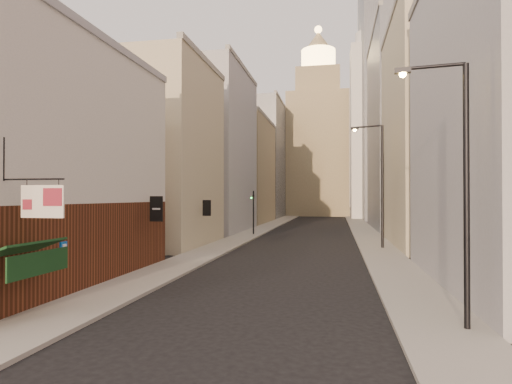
% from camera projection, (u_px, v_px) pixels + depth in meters
% --- Properties ---
extents(ground, '(360.00, 360.00, 0.00)m').
position_uv_depth(ground, '(200.00, 379.00, 10.11)').
color(ground, black).
rests_on(ground, ground).
extents(sidewalk_left, '(3.00, 140.00, 0.15)m').
position_uv_depth(sidewalk_left, '(272.00, 225.00, 65.35)').
color(sidewalk_left, '#9B978C').
rests_on(sidewalk_left, ground).
extents(sidewalk_right, '(3.00, 140.00, 0.15)m').
position_uv_depth(sidewalk_right, '(359.00, 226.00, 62.94)').
color(sidewalk_right, '#9B978C').
rests_on(sidewalk_right, ground).
extents(near_building_left, '(8.30, 23.04, 12.30)m').
position_uv_depth(near_building_left, '(44.00, 162.00, 21.05)').
color(near_building_left, '#5E2D19').
rests_on(near_building_left, ground).
extents(left_bldg_beige, '(8.00, 12.00, 16.00)m').
position_uv_depth(left_bldg_beige, '(163.00, 155.00, 37.97)').
color(left_bldg_beige, '#B2A789').
rests_on(left_bldg_beige, ground).
extents(left_bldg_grey, '(8.00, 16.00, 20.00)m').
position_uv_depth(left_bldg_grey, '(214.00, 152.00, 53.72)').
color(left_bldg_grey, '#98979D').
rests_on(left_bldg_grey, ground).
extents(left_bldg_tan, '(8.00, 18.00, 17.00)m').
position_uv_depth(left_bldg_tan, '(244.00, 172.00, 71.38)').
color(left_bldg_tan, '#8B7B59').
rests_on(left_bldg_tan, ground).
extents(left_bldg_wingrid, '(8.00, 20.00, 24.00)m').
position_uv_depth(left_bldg_wingrid, '(264.00, 161.00, 91.08)').
color(left_bldg_wingrid, gray).
rests_on(left_bldg_wingrid, ground).
extents(right_bldg_beige, '(8.00, 16.00, 20.00)m').
position_uv_depth(right_bldg_beige, '(439.00, 132.00, 37.47)').
color(right_bldg_beige, '#B2A789').
rests_on(right_bldg_beige, ground).
extents(right_bldg_wingrid, '(8.00, 20.00, 26.00)m').
position_uv_depth(right_bldg_wingrid, '(403.00, 132.00, 57.16)').
color(right_bldg_wingrid, gray).
rests_on(right_bldg_wingrid, ground).
extents(highrise, '(21.00, 23.00, 51.20)m').
position_uv_depth(highrise, '(413.00, 88.00, 83.71)').
color(highrise, gray).
rests_on(highrise, ground).
extents(clock_tower, '(14.00, 14.00, 44.90)m').
position_uv_depth(clock_tower, '(318.00, 141.00, 100.89)').
color(clock_tower, '#8B7B59').
rests_on(clock_tower, ground).
extents(white_tower, '(8.00, 8.00, 41.50)m').
position_uv_depth(white_tower, '(371.00, 125.00, 85.11)').
color(white_tower, silver).
rests_on(white_tower, ground).
extents(streetlamp_near, '(2.25, 0.46, 8.60)m').
position_uv_depth(streetlamp_near, '(459.00, 178.00, 13.60)').
color(streetlamp_near, black).
rests_on(streetlamp_near, ground).
extents(streetlamp_mid, '(2.61, 0.98, 10.25)m').
position_uv_depth(streetlamp_mid, '(379.00, 178.00, 35.18)').
color(streetlamp_mid, black).
rests_on(streetlamp_mid, ground).
extents(traffic_light_left, '(0.56, 0.46, 5.00)m').
position_uv_depth(traffic_light_left, '(253.00, 203.00, 47.67)').
color(traffic_light_left, black).
rests_on(traffic_light_left, ground).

